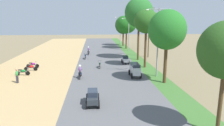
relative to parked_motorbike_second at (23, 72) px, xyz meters
The scene contains 20 objects.
parked_motorbike_second is the anchor object (origin of this frame).
parked_motorbike_third 2.42m from the parked_motorbike_second, 82.40° to the left, with size 1.80×0.54×0.94m.
parked_motorbike_fourth 4.18m from the parked_motorbike_second, 88.96° to the left, with size 1.80×0.54×0.94m.
pedestrian_on_shoulder 3.25m from the parked_motorbike_second, 82.08° to the right, with size 0.38×0.43×1.62m.
median_tree_second 18.07m from the parked_motorbike_second, 14.94° to the right, with size 4.02×4.02×7.96m.
median_tree_third 17.72m from the parked_motorbike_second, 10.89° to the left, with size 3.48×3.48×8.35m.
median_tree_fourth 20.29m from the parked_motorbike_second, 28.65° to the left, with size 4.78×4.78×10.47m.
median_tree_fifth 28.83m from the parked_motorbike_second, 54.03° to the left, with size 4.63×4.63×7.79m.
median_tree_sixth 33.26m from the parked_motorbike_second, 59.55° to the left, with size 4.26×4.26×7.79m.
streetlamp_near 17.22m from the parked_motorbike_second, ahead, with size 3.16×0.20×8.21m.
streetlamp_mid 25.83m from the parked_motorbike_second, 49.47° to the left, with size 3.16×0.20×7.26m.
streetlamp_far 37.79m from the parked_motorbike_second, 63.78° to the left, with size 3.16×0.20×7.62m.
utility_pole_near 22.67m from the parked_motorbike_second, 31.24° to the left, with size 1.80×0.20×9.44m.
car_sedan_charcoal 13.17m from the parked_motorbike_second, 48.30° to the right, with size 1.10×2.26×1.19m.
car_van_silver 14.00m from the parked_motorbike_second, ahead, with size 1.19×2.41×1.67m.
car_hatchback_white 15.11m from the parked_motorbike_second, 23.26° to the left, with size 1.04×2.00×1.23m.
motorbike_foreground_rider 7.49m from the parked_motorbike_second, 14.51° to the right, with size 0.54×1.80×1.66m.
motorbike_ahead_second 10.30m from the parked_motorbike_second, 19.00° to the left, with size 0.54×1.80×0.94m.
motorbike_ahead_third 12.90m from the parked_motorbike_second, 55.05° to the left, with size 0.54×1.80×0.94m.
motorbike_ahead_fourth 16.80m from the parked_motorbike_second, 62.07° to the left, with size 0.54×1.80×1.66m.
Camera 1 is at (-1.87, -6.52, 6.99)m, focal length 33.32 mm.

